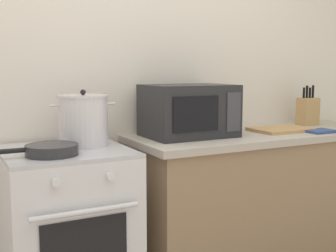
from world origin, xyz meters
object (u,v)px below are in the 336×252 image
Objects in this scene: oven_mitt at (320,131)px; cutting_board at (281,129)px; stock_pot at (84,120)px; frying_pan at (50,150)px; microwave at (189,111)px; knife_block at (308,111)px; stove at (68,239)px.

cutting_board is at bearing 137.21° from oven_mitt.
stock_pot is 0.30m from frying_pan.
stock_pot is 0.93× the size of cutting_board.
microwave reaches higher than oven_mitt.
knife_block reaches higher than frying_pan.
cutting_board is at bearing 4.92° from frying_pan.
knife_block is at bearing 20.97° from cutting_board.
microwave is at bearing 6.06° from stove.
stock_pot is 0.67× the size of microwave.
frying_pan is (-0.10, -0.13, 0.48)m from stove.
stock_pot is 0.63m from microwave.
cutting_board is at bearing -2.51° from stock_pot.
microwave is 1.81× the size of knife_block.
microwave is at bearing -176.42° from knife_block.
frying_pan is (-0.21, -0.18, -0.10)m from stock_pot.
cutting_board is 2.00× the size of oven_mitt.
stock_pot is 1.21× the size of knife_block.
knife_block is at bearing 8.26° from frying_pan.
cutting_board is (0.63, -0.08, -0.14)m from microwave.
cutting_board is (1.37, 0.00, 0.47)m from stove.
frying_pan is 1.86m from knife_block.
microwave reaches higher than frying_pan.
oven_mitt is at bearing -42.79° from cutting_board.
knife_block is 0.37m from oven_mitt.
oven_mitt is at bearing -8.55° from stock_pot.
stove is at bearing 174.13° from oven_mitt.
frying_pan is at bearing -166.38° from microwave.
frying_pan is 1.58× the size of knife_block.
microwave is at bearing 163.40° from oven_mitt.
stove is 1.45m from cutting_board.
microwave is at bearing 172.89° from cutting_board.
knife_block reaches higher than stove.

